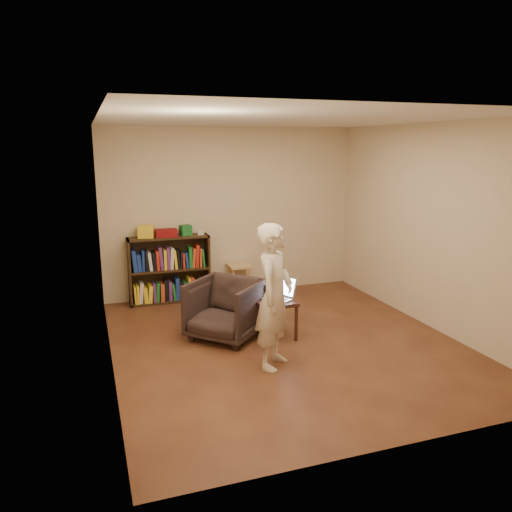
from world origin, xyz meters
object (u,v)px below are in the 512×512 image
object	(u,v)px
stool	(239,271)
laptop	(278,294)
bookshelf	(169,273)
person	(274,296)
side_table	(275,306)
armchair	(225,309)

from	to	relation	value
stool	laptop	bearing A→B (deg)	-91.26
bookshelf	person	xyz separation A→B (m)	(0.68, -2.63, 0.33)
side_table	person	xyz separation A→B (m)	(-0.30, -0.76, 0.38)
stool	person	world-z (taller)	person
bookshelf	person	bearing A→B (deg)	-75.53
side_table	laptop	distance (m)	0.16
side_table	person	size ratio (longest dim) A/B	0.31
stool	person	bearing A→B (deg)	-98.82
armchair	side_table	size ratio (longest dim) A/B	1.68
laptop	person	world-z (taller)	person
person	side_table	bearing A→B (deg)	19.41
laptop	person	xyz separation A→B (m)	(-0.36, -0.80, 0.24)
person	stool	bearing A→B (deg)	31.95
stool	side_table	distance (m)	1.81
person	laptop	bearing A→B (deg)	16.45
bookshelf	side_table	xyz separation A→B (m)	(0.98, -1.87, -0.04)
bookshelf	stool	bearing A→B (deg)	-3.40
bookshelf	stool	size ratio (longest dim) A/B	2.40
armchair	laptop	xyz separation A→B (m)	(0.64, -0.14, 0.17)
bookshelf	person	distance (m)	2.74
side_table	person	world-z (taller)	person
armchair	person	bearing A→B (deg)	-28.24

